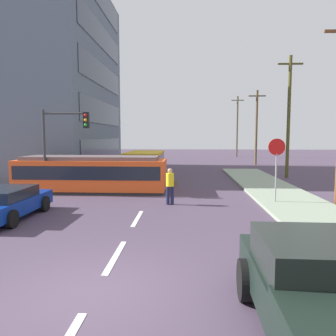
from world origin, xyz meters
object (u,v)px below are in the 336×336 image
Objects in this scene: parked_sedan_mid at (5,203)px; utility_pole_far at (256,126)px; parked_sedan_far at (79,173)px; traffic_light_mast at (63,135)px; city_bus at (145,163)px; parked_sedan_furthest at (107,165)px; pickup_truck_parked at (334,300)px; streetcar_tram at (92,173)px; stop_sign at (276,157)px; utility_pole_mid at (289,115)px; utility_pole_distant at (237,126)px; pedestrian_crossing at (170,184)px.

parked_sedan_mid is 28.23m from utility_pole_far.
traffic_light_mast reaches higher than parked_sedan_far.
city_bus is 1.27× the size of parked_sedan_furthest.
parked_sedan_far is at bearing 118.25° from pickup_truck_parked.
city_bus is (2.22, 6.34, 0.07)m from streetcar_tram.
traffic_light_mast is (-10.57, 1.90, 0.97)m from stop_sign.
city_bus is 1.06× the size of pickup_truck_parked.
parked_sedan_furthest is 15.30m from utility_pole_mid.
streetcar_tram is 2.88× the size of stop_sign.
utility_pole_mid is at bearing -89.92° from utility_pole_far.
utility_pole_mid is 1.13× the size of utility_pole_far.
utility_pole_mid is at bearing 74.97° from pickup_truck_parked.
stop_sign is at bearing -95.78° from utility_pole_distant.
stop_sign is 34.05m from utility_pole_distant.
utility_pole_mid is at bearing -89.88° from utility_pole_distant.
city_bus is 20.61m from pickup_truck_parked.
utility_pole_distant is at bearing 68.79° from parked_sedan_mid.
streetcar_tram is at bearing -125.92° from utility_pole_far.
parked_sedan_mid is at bearing -120.94° from utility_pole_far.
parked_sedan_mid is 16.26m from parked_sedan_furthest.
traffic_light_mast is 0.50× the size of utility_pole_mid.
utility_pole_distant is (10.60, 24.40, 3.50)m from city_bus.
parked_sedan_furthest is (0.00, 16.26, 0.00)m from parked_sedan_mid.
city_bus reaches higher than pickup_truck_parked.
utility_pole_distant reaches higher than city_bus.
parked_sedan_mid is (-8.94, 7.33, -0.17)m from pickup_truck_parked.
parked_sedan_far is at bearing -137.25° from utility_pole_far.
pickup_truck_parked is 11.56m from parked_sedan_mid.
city_bus is at bearing 70.72° from streetcar_tram.
parked_sedan_mid is 0.54× the size of utility_pole_far.
utility_pole_distant is (3.42, 33.79, 2.41)m from stop_sign.
city_bus is 15.88m from utility_pole_far.
parked_sedan_furthest is 0.53× the size of utility_pole_far.
utility_pole_distant is at bearing 66.52° from city_bus.
traffic_light_mast is (0.37, -11.13, 2.54)m from parked_sedan_furthest.
parked_sedan_mid is 10.26m from parked_sedan_far.
city_bus is at bearing -133.01° from utility_pole_far.
utility_pole_mid is 23.96m from utility_pole_distant.
parked_sedan_mid is (-3.76, -12.62, -0.48)m from city_bus.
stop_sign is (4.82, 0.30, 1.25)m from pedestrian_crossing.
utility_pole_far is (10.63, 11.40, 3.04)m from city_bus.
pedestrian_crossing is 0.19× the size of utility_pole_distant.
utility_pole_distant is (14.36, 37.02, 3.98)m from parked_sedan_mid.
stop_sign is 10.78m from traffic_light_mast.
city_bus is at bearing 103.66° from pedestrian_crossing.
utility_pole_distant is (14.87, 26.77, 3.98)m from parked_sedan_far.
utility_pole_far is at bearing 54.08° from streetcar_tram.
streetcar_tram is 4.48m from parked_sedan_far.
stop_sign is at bearing 3.53° from pedestrian_crossing.
stop_sign reaches higher than parked_sedan_furthest.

